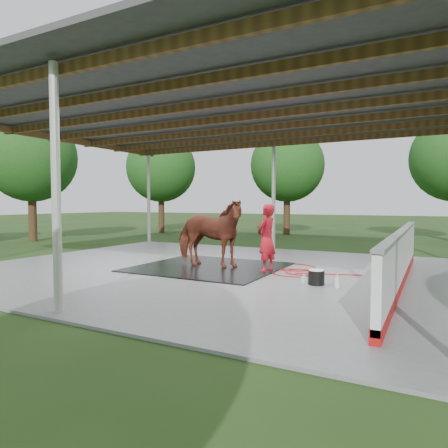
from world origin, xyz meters
The scene contains 12 objects.
ground centered at (0.00, 0.00, 0.00)m, with size 100.00×100.00×0.00m, color #1E3814.
concrete_slab centered at (0.00, 0.00, 0.03)m, with size 12.00×10.00×0.05m, color slate.
pavilion_structure centered at (0.00, 0.00, 3.97)m, with size 12.60×10.60×4.05m.
dasher_board centered at (4.60, 0.00, 0.59)m, with size 0.16×8.00×1.15m.
tree_belt centered at (0.30, 0.90, 3.79)m, with size 28.00×28.00×5.80m.
rubber_mat centered at (-0.05, 0.10, 0.06)m, with size 3.62×3.40×0.03m, color black.
horse centered at (-0.05, 0.10, 0.96)m, with size 0.95×2.09×1.76m, color brown.
handler centered at (1.52, 0.22, 0.89)m, with size 0.61×0.40×1.68m, color #B11220.
wash_bucket centered at (3.04, -0.77, 0.21)m, with size 0.34×0.34×0.31m.
soap_bottle_a centered at (3.50, -0.95, 0.19)m, with size 0.11×0.11×0.29m, color silver.
soap_bottle_b centered at (2.76, -0.71, 0.15)m, with size 0.09×0.09×0.20m, color #338CD8.
hose_coil centered at (2.14, 0.68, 0.06)m, with size 2.41×1.93×0.02m.
Camera 1 is at (5.19, -8.95, 1.76)m, focal length 32.00 mm.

